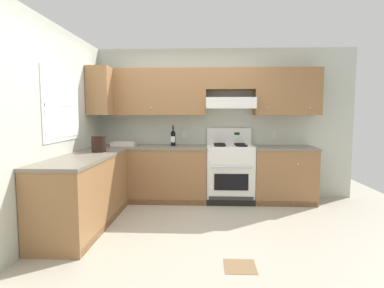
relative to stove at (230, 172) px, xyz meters
The scene contains 10 objects.
ground_plane 1.51m from the stove, 119.02° to the right, with size 7.04×7.04×0.00m, color #B2AA99.
floor_accent_tile 2.31m from the stove, 91.79° to the right, with size 0.30×0.30×0.01m, color olive.
wall_back 1.08m from the stove, 136.72° to the left, with size 4.68×0.57×2.55m.
wall_left 2.65m from the stove, 155.83° to the right, with size 0.47×4.00×2.55m.
counter_back_run 0.55m from the stove, behind, with size 3.60×0.65×0.91m.
counter_left_run 2.31m from the stove, 147.00° to the right, with size 0.63×1.91×0.91m.
stove is the anchor object (origin of this frame).
wine_bottle 1.11m from the stove, behind, with size 0.08×0.08×0.34m.
bowl 1.83m from the stove, behind, with size 0.39×0.25×0.07m.
bucket 2.14m from the stove, 155.99° to the right, with size 0.21×0.21×0.23m.
Camera 1 is at (0.30, -3.84, 1.43)m, focal length 29.13 mm.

